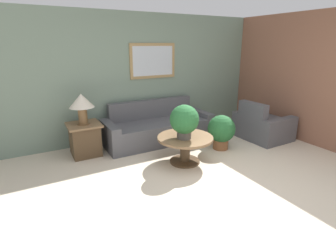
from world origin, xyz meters
TOP-DOWN VIEW (x-y plane):
  - ground_plane at (0.00, 0.00)m, footprint 20.00×20.00m
  - wall_back at (0.00, 2.82)m, footprint 7.34×0.09m
  - wall_right at (2.70, 1.40)m, footprint 0.06×4.79m
  - couch_main at (0.03, 2.33)m, footprint 2.26×0.87m
  - armchair at (2.06, 1.37)m, footprint 0.89×1.04m
  - coffee_table at (-0.04, 1.15)m, footprint 0.95×0.95m
  - side_table at (-1.47, 2.31)m, footprint 0.58×0.58m
  - table_lamp at (-1.47, 2.31)m, footprint 0.43×0.43m
  - potted_plant_on_table at (-0.10, 1.10)m, footprint 0.48×0.48m
  - potted_plant_floor at (0.90, 1.33)m, footprint 0.53×0.53m

SIDE VIEW (x-z plane):
  - ground_plane at x=0.00m, z-range 0.00..0.00m
  - armchair at x=2.06m, z-range -0.14..0.69m
  - couch_main at x=0.03m, z-range -0.14..0.69m
  - side_table at x=-1.47m, z-range 0.01..0.60m
  - coffee_table at x=-0.04m, z-range 0.11..0.57m
  - potted_plant_floor at x=0.90m, z-range 0.04..0.71m
  - potted_plant_on_table at x=-0.10m, z-range 0.49..1.06m
  - table_lamp at x=-1.47m, z-range 0.71..1.26m
  - wall_right at x=2.70m, z-range 0.00..2.60m
  - wall_back at x=0.00m, z-range 0.01..2.61m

